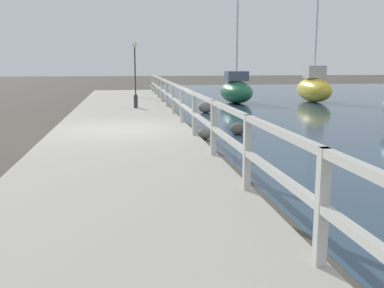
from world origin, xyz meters
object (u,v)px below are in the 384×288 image
at_px(sailboat_yellow, 314,88).
at_px(sailboat_green, 236,90).
at_px(mooring_bollard, 136,101).
at_px(dock_lamp, 135,56).

bearing_deg(sailboat_yellow, sailboat_green, -176.89).
distance_m(mooring_bollard, dock_lamp, 6.13).
bearing_deg(mooring_bollard, sailboat_green, 42.74).
xyz_separation_m(dock_lamp, sailboat_green, (5.25, -0.86, -1.78)).
height_order(sailboat_green, sailboat_yellow, sailboat_green).
relative_size(mooring_bollard, dock_lamp, 0.20).
xyz_separation_m(mooring_bollard, sailboat_green, (5.39, 4.98, 0.09)).
height_order(mooring_bollard, dock_lamp, dock_lamp).
bearing_deg(dock_lamp, sailboat_green, -9.25).
relative_size(mooring_bollard, sailboat_yellow, 0.08).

